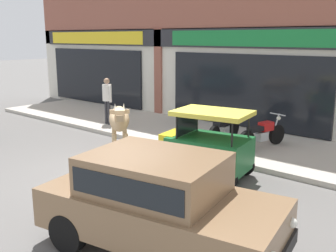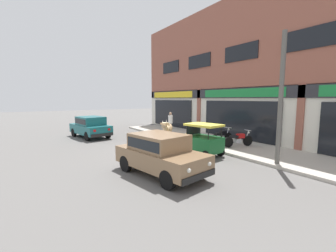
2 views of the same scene
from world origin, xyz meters
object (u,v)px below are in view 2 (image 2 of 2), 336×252
cow (167,129)px  motorcycle_0 (221,136)px  car_1 (160,152)px  pedestrian (170,121)px  utility_pole (281,99)px  motorcycle_1 (238,140)px  auto_rickshaw (201,142)px  car_0 (90,126)px

cow → motorcycle_0: (1.38, 2.85, -0.49)m
car_1 → pedestrian: bearing=143.9°
cow → car_1: cow is taller
car_1 → motorcycle_0: size_ratio=2.09×
utility_pole → motorcycle_0: bearing=163.8°
motorcycle_0 → motorcycle_1: bearing=1.8°
auto_rickshaw → motorcycle_1: (0.06, 2.56, -0.15)m
cow → utility_pole: utility_pole is taller
car_0 → motorcycle_1: size_ratio=2.12×
car_0 → motorcycle_1: car_0 is taller
auto_rickshaw → pedestrian: bearing=161.4°
motorcycle_1 → auto_rickshaw: bearing=-91.4°
cow → car_1: bearing=-36.0°
car_1 → motorcycle_0: (-2.41, 5.60, -0.30)m
auto_rickshaw → pedestrian: size_ratio=1.31×
car_0 → motorcycle_0: size_ratio=2.09×
car_1 → auto_rickshaw: 3.34m
motorcycle_0 → pedestrian: (-4.31, -0.70, 0.60)m
utility_pole → car_1: bearing=-111.7°
cow → utility_pole: bearing=16.5°
cow → motorcycle_0: 3.20m
car_0 → motorcycle_1: (7.99, 5.76, -0.30)m
auto_rickshaw → utility_pole: utility_pole is taller
cow → motorcycle_1: cow is taller
motorcycle_1 → cow: bearing=-131.7°
motorcycle_0 → utility_pole: utility_pole is taller
car_1 → auto_rickshaw: auto_rickshaw is taller
cow → pedestrian: (-2.93, 2.15, 0.11)m
car_0 → auto_rickshaw: (7.92, 3.19, -0.15)m
car_0 → pedestrian: 5.61m
cow → car_0: (-5.42, -2.87, -0.19)m
car_0 → motorcycle_0: (6.80, 5.72, -0.30)m
cow → auto_rickshaw: (2.50, 0.32, -0.35)m
utility_pole → pedestrian: bearing=176.6°
pedestrian → cow: bearing=-36.3°
motorcycle_0 → pedestrian: 4.40m
cow → car_1: (3.79, -2.75, -0.19)m
car_0 → car_1: 9.21m
motorcycle_0 → utility_pole: (4.16, -1.21, 2.17)m
motorcycle_1 → motorcycle_0: bearing=-178.2°
car_0 → motorcycle_0: 8.89m
cow → auto_rickshaw: bearing=7.3°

